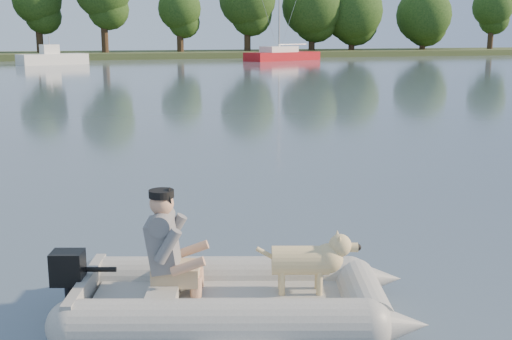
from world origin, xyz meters
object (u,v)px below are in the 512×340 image
object	(u,v)px
man	(165,241)
motorboat	(52,51)
dinghy	(235,261)
sailboat	(282,55)
dog	(300,265)

from	to	relation	value
man	motorboat	world-z (taller)	motorboat
dinghy	sailboat	world-z (taller)	sailboat
man	dog	world-z (taller)	man
man	dog	distance (m)	1.20
man	sailboat	size ratio (longest dim) A/B	0.09
dinghy	motorboat	xyz separation A→B (m)	(-0.92, 49.41, 0.54)
dinghy	motorboat	size ratio (longest dim) A/B	0.78
dog	sailboat	bearing A→B (deg)	87.51
dog	man	bearing A→B (deg)	180.00
sailboat	motorboat	bearing A→B (deg)	161.09
dog	dinghy	bearing A→B (deg)	-175.43
dog	sailboat	xyz separation A→B (m)	(18.74, 51.30, 0.01)
motorboat	sailboat	xyz separation A→B (m)	(20.21, 1.76, -0.59)
dog	motorboat	distance (m)	49.56
dog	motorboat	world-z (taller)	motorboat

